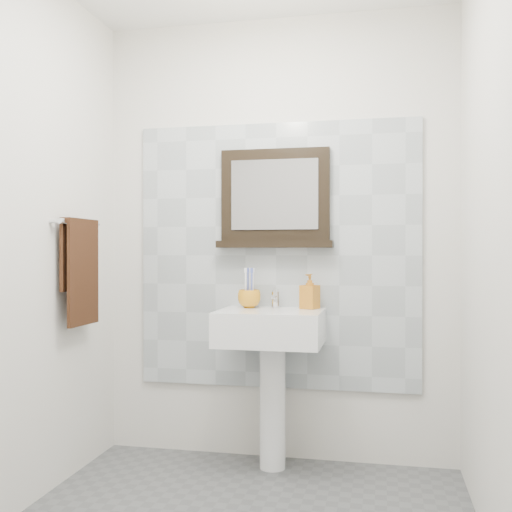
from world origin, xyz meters
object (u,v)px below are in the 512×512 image
at_px(pedestal_sink, 271,344).
at_px(hand_towel, 80,263).
at_px(soap_dispenser, 310,291).
at_px(framed_mirror, 275,201).
at_px(toothbrush_cup, 249,299).

distance_m(pedestal_sink, hand_towel, 1.08).
height_order(soap_dispenser, framed_mirror, framed_mirror).
relative_size(toothbrush_cup, framed_mirror, 0.19).
bearing_deg(hand_towel, soap_dispenser, 19.49).
relative_size(soap_dispenser, framed_mirror, 0.29).
distance_m(toothbrush_cup, framed_mirror, 0.57).
height_order(pedestal_sink, framed_mirror, framed_mirror).
xyz_separation_m(pedestal_sink, toothbrush_cup, (-0.14, 0.10, 0.23)).
xyz_separation_m(pedestal_sink, soap_dispenser, (0.19, 0.11, 0.28)).
distance_m(toothbrush_cup, hand_towel, 0.92).
relative_size(framed_mirror, hand_towel, 1.19).
bearing_deg(hand_towel, toothbrush_cup, 25.94).
bearing_deg(soap_dispenser, toothbrush_cup, -155.04).
relative_size(toothbrush_cup, hand_towel, 0.23).
xyz_separation_m(toothbrush_cup, framed_mirror, (0.13, 0.08, 0.55)).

